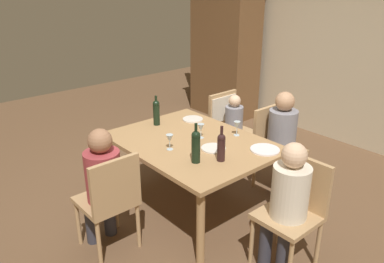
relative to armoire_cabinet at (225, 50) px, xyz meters
name	(u,v)px	position (x,y,z in m)	size (l,w,h in m)	color
ground_plane	(192,205)	(1.88, -2.34, -1.10)	(10.00, 10.00, 0.00)	brown
rear_room_partition	(348,46)	(1.88, 0.45, 0.25)	(6.40, 0.12, 2.70)	beige
armoire_cabinet	(225,50)	(0.00, 0.00, 0.00)	(1.18, 0.62, 2.18)	brown
dining_table	(192,148)	(1.88, -2.34, -0.44)	(1.57, 1.19, 0.74)	#A87F51
chair_far_right	(274,142)	(2.15, -1.37, -0.56)	(0.44, 0.44, 0.92)	tan
chair_near	(110,197)	(1.97, -3.32, -0.56)	(0.44, 0.44, 0.92)	tan
chair_right_end	(295,206)	(3.05, -2.26, -0.56)	(0.44, 0.44, 0.92)	tan
chair_far_left	(227,119)	(1.41, -1.37, -0.50)	(0.45, 0.44, 0.92)	tan
person_woman_host	(284,135)	(2.26, -1.37, -0.44)	(0.35, 0.30, 1.13)	#33333D
person_man_bearded	(102,180)	(1.86, -3.32, -0.45)	(0.34, 0.30, 1.12)	#33333D
person_man_guest	(288,199)	(3.05, -2.37, -0.45)	(0.29, 0.34, 1.11)	#33333D
person_child_small	(235,125)	(1.56, -1.37, -0.54)	(0.25, 0.22, 0.94)	#33333D
wine_bottle_tall_green	(196,146)	(2.25, -2.62, -0.20)	(0.08, 0.08, 0.36)	black
wine_bottle_dark_red	(221,146)	(2.37, -2.43, -0.22)	(0.07, 0.07, 0.32)	black
wine_bottle_short_olive	(156,112)	(1.30, -2.35, -0.21)	(0.07, 0.07, 0.33)	black
wine_glass_near_left	(201,128)	(1.88, -2.23, -0.25)	(0.07, 0.07, 0.15)	silver
wine_glass_centre	(237,126)	(2.07, -1.91, -0.25)	(0.07, 0.07, 0.15)	silver
wine_glass_near_right	(170,139)	(1.90, -2.63, -0.25)	(0.07, 0.07, 0.15)	silver
dinner_plate_host	(214,148)	(2.16, -2.31, -0.35)	(0.23, 0.23, 0.01)	silver
dinner_plate_guest_left	(265,150)	(2.49, -1.97, -0.35)	(0.27, 0.27, 0.01)	white
dinner_plate_guest_right	(193,119)	(1.44, -1.95, -0.35)	(0.23, 0.23, 0.01)	silver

